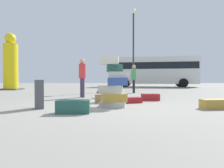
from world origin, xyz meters
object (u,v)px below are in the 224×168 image
object	(u,v)px
yellow_dummy_statue	(10,65)
parked_bus	(153,70)
suitcase_maroon_white_trunk	(130,100)
person_bearded_onlooker	(133,76)
suitcase_tan_foreground_far	(213,104)
suitcase_brown_behind_tower	(105,99)
suitcase_tower	(113,85)
suitcase_charcoal_left_side	(39,94)
suitcase_maroon_foreground_near	(150,97)
suitcase_navy_right_side	(103,95)
person_tourist_with_camera	(82,74)
suitcase_teal_upright_blue	(73,107)
lamp_post	(133,37)

from	to	relation	value
yellow_dummy_statue	parked_bus	size ratio (longest dim) A/B	0.46
suitcase_maroon_white_trunk	person_bearded_onlooker	world-z (taller)	person_bearded_onlooker
suitcase_tan_foreground_far	suitcase_brown_behind_tower	distance (m)	3.24
suitcase_tower	parked_bus	size ratio (longest dim) A/B	0.15
parked_bus	person_bearded_onlooker	bearing A→B (deg)	-97.84
suitcase_tower	suitcase_charcoal_left_side	size ratio (longest dim) A/B	1.86
suitcase_tower	suitcase_maroon_foreground_near	world-z (taller)	suitcase_tower
suitcase_tan_foreground_far	yellow_dummy_statue	size ratio (longest dim) A/B	0.16
suitcase_maroon_foreground_near	suitcase_navy_right_side	xyz separation A→B (m)	(-1.79, 0.90, 0.03)
suitcase_tower	person_tourist_with_camera	xyz separation A→B (m)	(-1.34, 2.97, 0.39)
suitcase_navy_right_side	suitcase_maroon_foreground_near	bearing A→B (deg)	-23.78
person_bearded_onlooker	parked_bus	bearing A→B (deg)	164.30
suitcase_maroon_foreground_near	yellow_dummy_statue	world-z (taller)	yellow_dummy_statue
suitcase_tower	parked_bus	world-z (taller)	parked_bus
suitcase_maroon_white_trunk	yellow_dummy_statue	bearing A→B (deg)	116.03
suitcase_navy_right_side	suitcase_teal_upright_blue	world-z (taller)	suitcase_navy_right_side
suitcase_tower	suitcase_maroon_foreground_near	size ratio (longest dim) A/B	2.22
suitcase_tan_foreground_far	lamp_post	xyz separation A→B (m)	(-1.16, 9.16, 3.77)
suitcase_charcoal_left_side	suitcase_teal_upright_blue	xyz separation A→B (m)	(1.06, -0.75, -0.23)
suitcase_navy_right_side	yellow_dummy_statue	bearing A→B (deg)	140.24
person_bearded_onlooker	parked_bus	size ratio (longest dim) A/B	0.18
suitcase_maroon_foreground_near	yellow_dummy_statue	bearing A→B (deg)	139.57
suitcase_navy_right_side	yellow_dummy_statue	size ratio (longest dim) A/B	0.12
person_bearded_onlooker	suitcase_navy_right_side	bearing A→B (deg)	-24.48
suitcase_maroon_foreground_near	suitcase_brown_behind_tower	size ratio (longest dim) A/B	1.00
suitcase_tower	suitcase_tan_foreground_far	world-z (taller)	suitcase_tower
suitcase_charcoal_left_side	suitcase_navy_right_side	distance (m)	3.34
suitcase_charcoal_left_side	suitcase_maroon_white_trunk	size ratio (longest dim) A/B	1.03
suitcase_tower	yellow_dummy_statue	distance (m)	12.31
suitcase_tower	suitcase_maroon_foreground_near	distance (m)	2.24
person_bearded_onlooker	lamp_post	distance (m)	4.14
suitcase_tan_foreground_far	lamp_post	size ratio (longest dim) A/B	0.11
suitcase_navy_right_side	person_bearded_onlooker	bearing A→B (deg)	66.37
suitcase_maroon_white_trunk	suitcase_brown_behind_tower	world-z (taller)	suitcase_brown_behind_tower
suitcase_tan_foreground_far	lamp_post	distance (m)	9.97
suitcase_brown_behind_tower	person_bearded_onlooker	size ratio (longest dim) A/B	0.39
suitcase_tower	lamp_post	bearing A→B (deg)	80.21
suitcase_teal_upright_blue	suitcase_tan_foreground_far	bearing A→B (deg)	7.66
suitcase_teal_upright_blue	parked_bus	distance (m)	17.74
suitcase_tower	suitcase_teal_upright_blue	bearing A→B (deg)	-131.12
person_tourist_with_camera	lamp_post	xyz separation A→B (m)	(2.86, 5.81, 2.89)
suitcase_maroon_white_trunk	person_tourist_with_camera	distance (m)	2.95
suitcase_charcoal_left_side	suitcase_maroon_white_trunk	world-z (taller)	suitcase_charcoal_left_side
person_bearded_onlooker	suitcase_tower	bearing A→B (deg)	-9.68
suitcase_tan_foreground_far	parked_bus	world-z (taller)	parked_bus
suitcase_tan_foreground_far	suitcase_maroon_foreground_near	bearing A→B (deg)	114.21
suitcase_teal_upright_blue	lamp_post	world-z (taller)	lamp_post
suitcase_brown_behind_tower	parked_bus	world-z (taller)	parked_bus
suitcase_maroon_white_trunk	yellow_dummy_statue	distance (m)	12.08
suitcase_navy_right_side	person_bearded_onlooker	size ratio (longest dim) A/B	0.31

